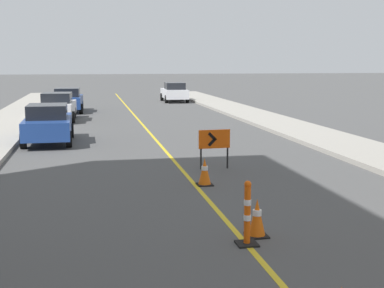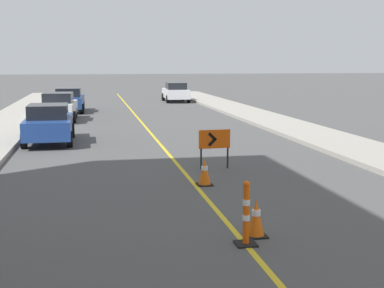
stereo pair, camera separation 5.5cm
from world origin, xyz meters
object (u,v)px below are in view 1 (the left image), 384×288
at_px(parked_car_opposite_side, 174,92).
at_px(traffic_cone_fifth, 205,172).
at_px(traffic_cone_fourth, 257,218).
at_px(parked_car_curb_mid, 57,107).
at_px(parked_car_curb_far, 68,100).
at_px(parked_car_curb_near, 48,124).
at_px(delineator_post_rear, 247,217).
at_px(arrow_barricade_primary, 214,141).

bearing_deg(parked_car_opposite_side, traffic_cone_fifth, -96.57).
bearing_deg(traffic_cone_fourth, parked_car_curb_mid, 102.70).
distance_m(parked_car_curb_far, parked_car_opposite_side, 11.30).
bearing_deg(traffic_cone_fifth, parked_car_curb_mid, 105.62).
relative_size(parked_car_curb_near, parked_car_curb_far, 0.99).
bearing_deg(parked_car_opposite_side, parked_car_curb_far, -136.39).
distance_m(traffic_cone_fifth, parked_car_opposite_side, 30.13).
xyz_separation_m(delineator_post_rear, parked_car_opposite_side, (4.21, 34.66, 0.28)).
distance_m(traffic_cone_fourth, parked_car_curb_far, 26.95).
xyz_separation_m(traffic_cone_fifth, parked_car_curb_near, (-4.66, 8.54, 0.44)).
height_order(traffic_cone_fourth, traffic_cone_fifth, same).
xyz_separation_m(traffic_cone_fourth, arrow_barricade_primary, (0.69, 6.46, 0.51)).
distance_m(delineator_post_rear, arrow_barricade_primary, 6.96).
bearing_deg(traffic_cone_fifth, delineator_post_rear, -93.07).
xyz_separation_m(traffic_cone_fourth, parked_car_curb_mid, (-4.80, 21.31, 0.44)).
bearing_deg(traffic_cone_fifth, parked_car_opposite_side, 82.46).
distance_m(arrow_barricade_primary, parked_car_opposite_side, 27.96).
height_order(traffic_cone_fifth, delineator_post_rear, delineator_post_rear).
relative_size(traffic_cone_fifth, parked_car_curb_mid, 0.17).
relative_size(arrow_barricade_primary, parked_car_curb_mid, 0.28).
xyz_separation_m(traffic_cone_fifth, arrow_barricade_primary, (0.76, 2.09, 0.51)).
bearing_deg(traffic_cone_fourth, arrow_barricade_primary, 83.89).
xyz_separation_m(parked_car_curb_near, parked_car_curb_mid, (-0.08, 8.41, 0.00)).
bearing_deg(parked_car_curb_far, traffic_cone_fifth, -77.10).
distance_m(traffic_cone_fourth, delineator_post_rear, 0.55).
distance_m(parked_car_curb_mid, parked_car_opposite_side, 15.57).
distance_m(traffic_cone_fifth, parked_car_curb_far, 22.65).
bearing_deg(parked_car_opposite_side, parked_car_curb_mid, -122.95).
relative_size(traffic_cone_fourth, parked_car_opposite_side, 0.17).
bearing_deg(parked_car_curb_mid, parked_car_opposite_side, 58.75).
height_order(arrow_barricade_primary, parked_car_curb_far, parked_car_curb_far).
xyz_separation_m(delineator_post_rear, arrow_barricade_primary, (1.01, 6.88, 0.36)).
bearing_deg(traffic_cone_fifth, parked_car_curb_near, 118.63).
relative_size(traffic_cone_fourth, arrow_barricade_primary, 0.60).
bearing_deg(parked_car_curb_near, arrow_barricade_primary, -50.64).
distance_m(arrow_barricade_primary, parked_car_curb_near, 8.42).
bearing_deg(parked_car_curb_near, traffic_cone_fourth, -70.57).
relative_size(parked_car_curb_mid, parked_car_curb_far, 1.01).
height_order(delineator_post_rear, parked_car_curb_far, parked_car_curb_far).
distance_m(parked_car_curb_near, parked_car_opposite_side, 23.01).
relative_size(delineator_post_rear, parked_car_curb_mid, 0.27).
bearing_deg(arrow_barricade_primary, parked_car_opposite_side, 79.71).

